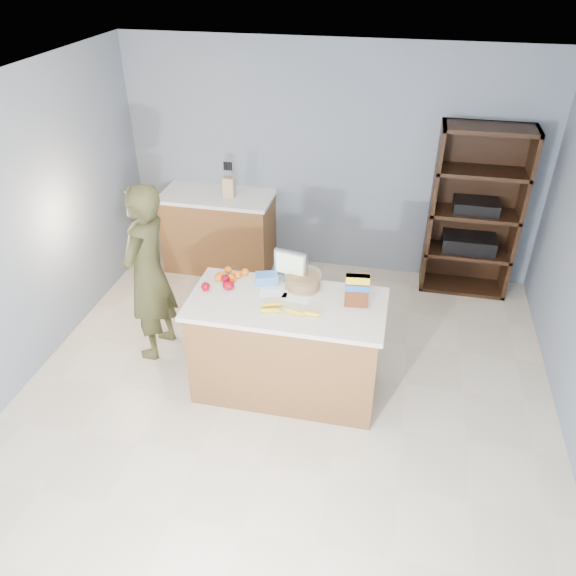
% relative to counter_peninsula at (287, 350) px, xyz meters
% --- Properties ---
extents(floor, '(4.50, 5.00, 0.02)m').
position_rel_counter_peninsula_xyz_m(floor, '(0.00, -0.30, -0.42)').
color(floor, beige).
rests_on(floor, ground).
extents(walls, '(4.52, 5.02, 2.51)m').
position_rel_counter_peninsula_xyz_m(walls, '(0.00, -0.30, 1.24)').
color(walls, slate).
rests_on(walls, ground).
extents(counter_peninsula, '(1.56, 0.76, 0.90)m').
position_rel_counter_peninsula_xyz_m(counter_peninsula, '(0.00, 0.00, 0.00)').
color(counter_peninsula, brown).
rests_on(counter_peninsula, ground).
extents(back_cabinet, '(1.24, 0.62, 0.90)m').
position_rel_counter_peninsula_xyz_m(back_cabinet, '(-1.20, 1.90, 0.04)').
color(back_cabinet, brown).
rests_on(back_cabinet, ground).
extents(shelving_unit, '(0.90, 0.40, 1.80)m').
position_rel_counter_peninsula_xyz_m(shelving_unit, '(1.55, 2.05, 0.45)').
color(shelving_unit, black).
rests_on(shelving_unit, ground).
extents(person, '(0.45, 0.64, 1.65)m').
position_rel_counter_peninsula_xyz_m(person, '(-1.30, 0.28, 0.41)').
color(person, '#3A3A1D').
rests_on(person, ground).
extents(knife_block, '(0.12, 0.10, 0.31)m').
position_rel_counter_peninsula_xyz_m(knife_block, '(-1.04, 1.88, 0.60)').
color(knife_block, tan).
rests_on(knife_block, back_cabinet).
extents(envelopes, '(0.41, 0.17, 0.00)m').
position_rel_counter_peninsula_xyz_m(envelopes, '(-0.04, 0.08, 0.49)').
color(envelopes, white).
rests_on(envelopes, counter_peninsula).
extents(bananas, '(0.50, 0.17, 0.04)m').
position_rel_counter_peninsula_xyz_m(bananas, '(0.03, -0.14, 0.50)').
color(bananas, yellow).
rests_on(bananas, counter_peninsula).
extents(apples, '(0.26, 0.22, 0.07)m').
position_rel_counter_peninsula_xyz_m(apples, '(-0.56, 0.09, 0.52)').
color(apples, '#980111').
rests_on(apples, counter_peninsula).
extents(oranges, '(0.26, 0.20, 0.07)m').
position_rel_counter_peninsula_xyz_m(oranges, '(-0.54, 0.24, 0.52)').
color(oranges, orange).
rests_on(oranges, counter_peninsula).
extents(blue_carton, '(0.21, 0.17, 0.08)m').
position_rel_counter_peninsula_xyz_m(blue_carton, '(-0.22, 0.25, 0.52)').
color(blue_carton, blue).
rests_on(blue_carton, counter_peninsula).
extents(salad_bowl, '(0.30, 0.30, 0.13)m').
position_rel_counter_peninsula_xyz_m(salad_bowl, '(0.08, 0.24, 0.54)').
color(salad_bowl, '#267219').
rests_on(salad_bowl, counter_peninsula).
extents(tv, '(0.28, 0.12, 0.28)m').
position_rel_counter_peninsula_xyz_m(tv, '(-0.03, 0.31, 0.64)').
color(tv, silver).
rests_on(tv, counter_peninsula).
extents(cereal_box, '(0.19, 0.09, 0.27)m').
position_rel_counter_peninsula_xyz_m(cereal_box, '(0.54, 0.07, 0.64)').
color(cereal_box, '#592B14').
rests_on(cereal_box, counter_peninsula).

